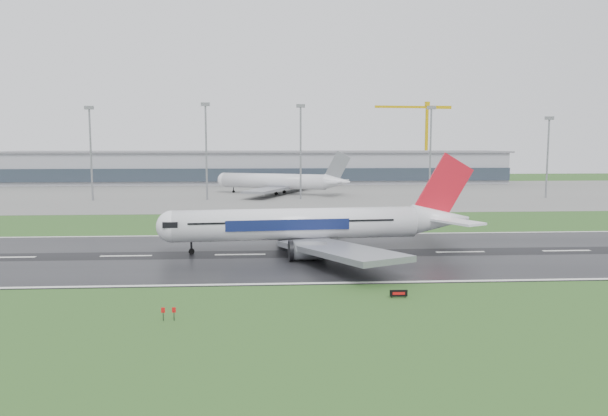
{
  "coord_description": "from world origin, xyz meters",
  "views": [
    {
      "loc": [
        5.15,
        -101.43,
        19.95
      ],
      "look_at": [
        12.16,
        12.0,
        7.0
      ],
      "focal_mm": 34.03,
      "sensor_mm": 36.0,
      "label": 1
    }
  ],
  "objects": [
    {
      "name": "floodmast_2",
      "position": [
        -16.28,
        100.0,
        16.18
      ],
      "size": [
        0.64,
        0.64,
        32.37
      ],
      "primitive_type": "cylinder",
      "color": "gray",
      "rests_on": "ground"
    },
    {
      "name": "runway_sign",
      "position": [
        21.83,
        -29.76,
        0.52
      ],
      "size": [
        2.25,
        1.03,
        1.04
      ],
      "primitive_type": null,
      "rotation": [
        0.0,
        0.0,
        -0.35
      ],
      "color": "black",
      "rests_on": "ground"
    },
    {
      "name": "floodmast_4",
      "position": [
        62.45,
        100.0,
        15.77
      ],
      "size": [
        0.64,
        0.64,
        31.53
      ],
      "primitive_type": "cylinder",
      "color": "gray",
      "rests_on": "ground"
    },
    {
      "name": "apron",
      "position": [
        0.0,
        125.0,
        0.04
      ],
      "size": [
        400.0,
        130.0,
        0.08
      ],
      "primitive_type": "cube",
      "color": "slate",
      "rests_on": "ground"
    },
    {
      "name": "floodmast_5",
      "position": [
        105.27,
        100.0,
        14.0
      ],
      "size": [
        0.64,
        0.64,
        28.0
      ],
      "primitive_type": "cylinder",
      "color": "gray",
      "rests_on": "ground"
    },
    {
      "name": "floodmast_3",
      "position": [
        16.42,
        100.0,
        15.98
      ],
      "size": [
        0.64,
        0.64,
        31.95
      ],
      "primitive_type": "cylinder",
      "color": "gray",
      "rests_on": "ground"
    },
    {
      "name": "floodmast_1",
      "position": [
        -55.38,
        100.0,
        15.55
      ],
      "size": [
        0.64,
        0.64,
        31.1
      ],
      "primitive_type": "cylinder",
      "color": "gray",
      "rests_on": "ground"
    },
    {
      "name": "parked_airliner",
      "position": [
        9.23,
        120.38,
        8.2
      ],
      "size": [
        71.22,
        69.2,
        16.25
      ],
      "primitive_type": null,
      "rotation": [
        0.0,
        0.0,
        -0.4
      ],
      "color": "silver",
      "rests_on": "apron"
    },
    {
      "name": "main_airliner",
      "position": [
        14.3,
        2.85,
        8.68
      ],
      "size": [
        62.69,
        60.17,
        17.16
      ],
      "primitive_type": null,
      "rotation": [
        0.0,
        0.0,
        0.09
      ],
      "color": "white",
      "rests_on": "runway"
    },
    {
      "name": "runway",
      "position": [
        0.0,
        0.0,
        0.05
      ],
      "size": [
        400.0,
        45.0,
        0.1
      ],
      "primitive_type": "cube",
      "color": "black",
      "rests_on": "ground"
    },
    {
      "name": "tower_crane",
      "position": [
        88.63,
        200.0,
        20.72
      ],
      "size": [
        41.73,
        6.59,
        41.43
      ],
      "primitive_type": null,
      "rotation": [
        0.0,
        0.0,
        0.1
      ],
      "color": "#C49B05",
      "rests_on": "ground"
    },
    {
      "name": "terminal",
      "position": [
        0.0,
        185.0,
        7.5
      ],
      "size": [
        240.0,
        36.0,
        15.0
      ],
      "primitive_type": "cube",
      "color": "gray",
      "rests_on": "ground"
    },
    {
      "name": "ground",
      "position": [
        0.0,
        0.0,
        0.0
      ],
      "size": [
        520.0,
        520.0,
        0.0
      ],
      "primitive_type": "plane",
      "color": "#264E1C",
      "rests_on": "ground"
    }
  ]
}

